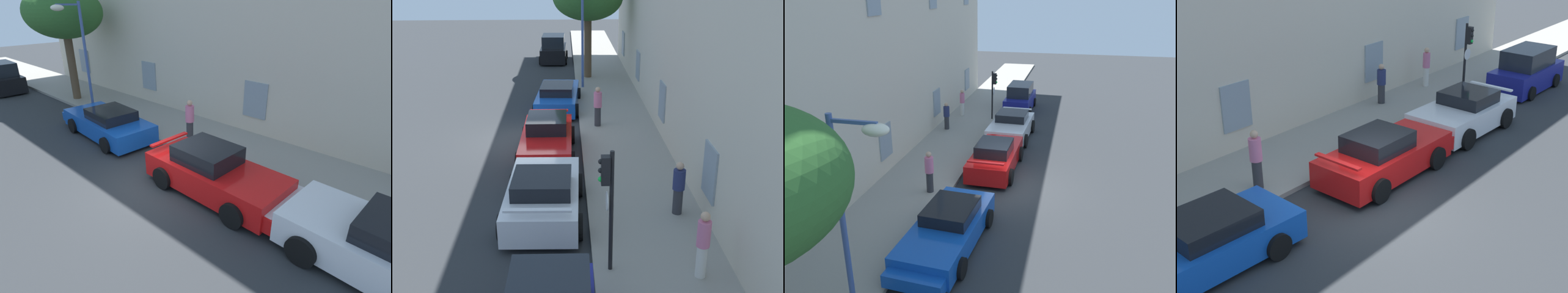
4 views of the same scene
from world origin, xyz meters
TOP-DOWN VIEW (x-y plane):
  - ground_plane at (0.00, 0.00)m, footprint 80.00×80.00m
  - sidewalk at (0.00, 3.93)m, footprint 60.00×3.29m
  - sportscar_red_lead at (-4.75, 1.33)m, footprint 5.15×2.34m
  - sportscar_yellow_flank at (1.79, 0.98)m, footprint 4.78×2.11m
  - sportscar_white_middle at (6.00, 1.02)m, footprint 4.53×2.35m
  - hatchback_parked at (-15.98, 0.90)m, footprint 3.65×1.98m
  - tree_near_kerb at (-10.57, 3.06)m, footprint 4.06×4.06m
  - street_lamp at (-8.12, 2.22)m, footprint 0.44×1.42m
  - pedestrian_admiring at (-1.39, 3.06)m, footprint 0.39×0.39m

SIDE VIEW (x-z plane):
  - ground_plane at x=0.00m, z-range 0.00..0.00m
  - sidewalk at x=0.00m, z-range 0.00..0.14m
  - sportscar_red_lead at x=-4.75m, z-range -0.07..1.20m
  - sportscar_white_middle at x=6.00m, z-range -0.07..1.33m
  - sportscar_yellow_flank at x=1.79m, z-range -0.09..1.37m
  - hatchback_parked at x=-15.98m, z-range -0.10..1.74m
  - pedestrian_admiring at x=-1.39m, z-range 0.16..1.89m
  - street_lamp at x=-8.12m, z-range 1.17..6.38m
  - tree_near_kerb at x=-10.57m, z-range 1.76..7.78m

